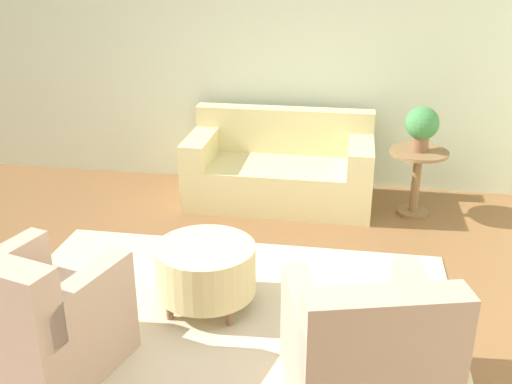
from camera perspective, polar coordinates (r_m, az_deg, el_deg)
The scene contains 9 objects.
ground_plane at distance 4.26m, azimuth -3.27°, elevation -12.07°, with size 16.00×16.00×0.00m, color brown.
wall_back at distance 6.33m, azimuth 2.00°, elevation 13.21°, with size 9.43×0.12×2.80m.
rug at distance 4.26m, azimuth -3.27°, elevation -12.01°, with size 3.23×2.34×0.01m.
couch at distance 6.01m, azimuth 2.30°, elevation 2.10°, with size 1.81×0.90×0.89m.
armchair_left at distance 3.83m, azimuth -20.30°, elevation -11.63°, with size 0.99×0.99×0.90m.
armchair_right at distance 3.40m, azimuth 10.43°, elevation -15.19°, with size 0.99×0.99×0.90m.
ottoman_table at distance 4.26m, azimuth -4.81°, elevation -7.29°, with size 0.71×0.71×0.47m.
side_table at distance 5.87m, azimuth 15.09°, elevation 1.95°, with size 0.55×0.55×0.64m.
potted_plant_on_side_table at distance 5.73m, azimuth 15.54°, elevation 6.13°, with size 0.31×0.31×0.42m.
Camera 1 is at (0.81, -3.42, 2.41)m, focal length 42.00 mm.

